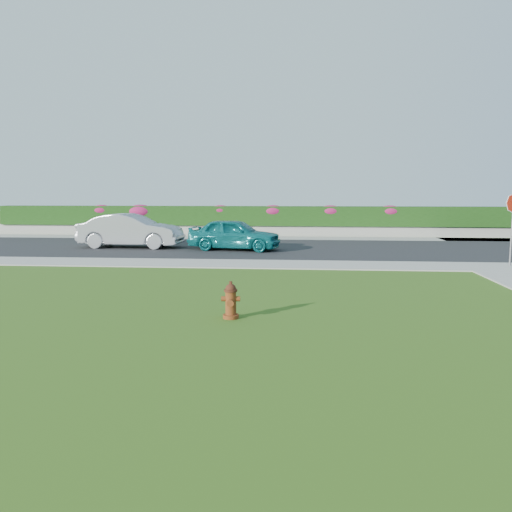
# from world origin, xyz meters

# --- Properties ---
(ground) EXTENTS (120.00, 120.00, 0.00)m
(ground) POSITION_xyz_m (0.00, 0.00, 0.00)
(ground) COLOR black
(ground) RESTS_ON ground
(street_far) EXTENTS (26.00, 8.00, 0.04)m
(street_far) POSITION_xyz_m (-5.00, 14.00, 0.02)
(street_far) COLOR black
(street_far) RESTS_ON ground
(sidewalk_far) EXTENTS (24.00, 2.00, 0.04)m
(sidewalk_far) POSITION_xyz_m (-6.00, 9.00, 0.02)
(sidewalk_far) COLOR gray
(sidewalk_far) RESTS_ON ground
(curb_corner) EXTENTS (2.00, 2.00, 0.04)m
(curb_corner) POSITION_xyz_m (7.00, 9.00, 0.02)
(curb_corner) COLOR gray
(curb_corner) RESTS_ON ground
(sidewalk_beyond) EXTENTS (34.00, 2.00, 0.04)m
(sidewalk_beyond) POSITION_xyz_m (-1.00, 19.00, 0.02)
(sidewalk_beyond) COLOR gray
(sidewalk_beyond) RESTS_ON ground
(retaining_wall) EXTENTS (34.00, 0.40, 0.60)m
(retaining_wall) POSITION_xyz_m (-1.00, 20.50, 0.30)
(retaining_wall) COLOR gray
(retaining_wall) RESTS_ON ground
(hedge) EXTENTS (32.00, 0.90, 1.10)m
(hedge) POSITION_xyz_m (-1.00, 20.60, 1.15)
(hedge) COLOR black
(hedge) RESTS_ON retaining_wall
(fire_hydrant) EXTENTS (0.37, 0.35, 0.73)m
(fire_hydrant) POSITION_xyz_m (-0.67, 1.60, 0.35)
(fire_hydrant) COLOR #4A1E0B
(fire_hydrant) RESTS_ON ground
(sedan_teal) EXTENTS (4.10, 2.18, 1.33)m
(sedan_teal) POSITION_xyz_m (-2.12, 13.08, 0.70)
(sedan_teal) COLOR #0E666A
(sedan_teal) RESTS_ON street_far
(sedan_silver) EXTENTS (4.57, 1.71, 1.49)m
(sedan_silver) POSITION_xyz_m (-6.82, 13.61, 0.78)
(sedan_silver) COLOR #989A9F
(sedan_silver) RESTS_ON street_far
(flower_clump_a) EXTENTS (1.25, 0.80, 0.63)m
(flower_clump_a) POSITION_xyz_m (-10.94, 20.50, 1.45)
(flower_clump_a) COLOR #A71C57
(flower_clump_a) RESTS_ON hedge
(flower_clump_b) EXTENTS (1.55, 1.00, 0.77)m
(flower_clump_b) POSITION_xyz_m (-8.63, 20.50, 1.39)
(flower_clump_b) COLOR #A71C57
(flower_clump_b) RESTS_ON hedge
(flower_clump_c) EXTENTS (1.16, 0.75, 0.58)m
(flower_clump_c) POSITION_xyz_m (-3.92, 20.50, 1.47)
(flower_clump_c) COLOR #A71C57
(flower_clump_c) RESTS_ON hedge
(flower_clump_d) EXTENTS (1.32, 0.85, 0.66)m
(flower_clump_d) POSITION_xyz_m (-0.91, 20.50, 1.44)
(flower_clump_d) COLOR #A71C57
(flower_clump_d) RESTS_ON hedge
(flower_clump_e) EXTENTS (1.28, 0.82, 0.64)m
(flower_clump_e) POSITION_xyz_m (2.31, 20.50, 1.45)
(flower_clump_e) COLOR #A71C57
(flower_clump_e) RESTS_ON hedge
(flower_clump_f) EXTENTS (1.28, 0.82, 0.64)m
(flower_clump_f) POSITION_xyz_m (5.60, 20.50, 1.45)
(flower_clump_f) COLOR #A71C57
(flower_clump_f) RESTS_ON hedge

